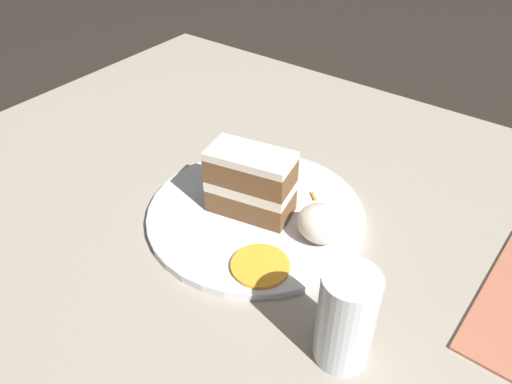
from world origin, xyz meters
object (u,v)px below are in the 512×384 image
(plate, at_px, (256,214))
(cream_dollop, at_px, (321,224))
(orange_garnish, at_px, (260,266))
(drinking_glass, at_px, (345,323))
(cake_slice, at_px, (251,182))

(plate, bearing_deg, cream_dollop, 3.22)
(cream_dollop, height_order, orange_garnish, cream_dollop)
(plate, height_order, drinking_glass, drinking_glass)
(cream_dollop, relative_size, drinking_glass, 0.55)
(drinking_glass, bearing_deg, cake_slice, 149.77)
(cake_slice, relative_size, drinking_glass, 1.06)
(plate, bearing_deg, cake_slice, -163.35)
(cream_dollop, bearing_deg, cake_slice, -175.82)
(plate, distance_m, drinking_glass, 0.25)
(plate, relative_size, drinking_glass, 2.62)
(cream_dollop, relative_size, orange_garnish, 0.87)
(plate, distance_m, cream_dollop, 0.11)
(plate, relative_size, cream_dollop, 4.77)
(drinking_glass, bearing_deg, plate, 148.42)
(orange_garnish, height_order, drinking_glass, drinking_glass)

